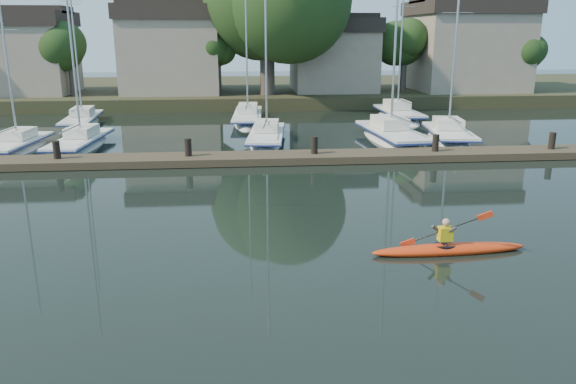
{
  "coord_description": "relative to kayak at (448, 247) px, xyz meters",
  "views": [
    {
      "loc": [
        -0.77,
        -12.28,
        5.98
      ],
      "look_at": [
        0.82,
        4.45,
        1.2
      ],
      "focal_mm": 35.0,
      "sensor_mm": 36.0,
      "label": 1
    }
  ],
  "objects": [
    {
      "name": "sailboat_7",
      "position": [
        5.88,
        25.34,
        -0.37
      ],
      "size": [
        2.23,
        8.34,
        13.43
      ],
      "rotation": [
        0.0,
        0.0,
        0.01
      ],
      "color": "silver",
      "rests_on": "ground"
    },
    {
      "name": "sailboat_1",
      "position": [
        -14.24,
        16.44,
        -0.35
      ],
      "size": [
        2.57,
        7.94,
        12.77
      ],
      "rotation": [
        0.0,
        0.0,
        -0.08
      ],
      "color": "silver",
      "rests_on": "ground"
    },
    {
      "name": "shore",
      "position": [
        -3.51,
        38.32,
        3.05
      ],
      "size": [
        90.0,
        25.25,
        12.75
      ],
      "color": "#2A371B",
      "rests_on": "ground"
    },
    {
      "name": "sailboat_3",
      "position": [
        3.03,
        16.72,
        -0.39
      ],
      "size": [
        3.0,
        9.01,
        14.28
      ],
      "rotation": [
        0.0,
        0.0,
        0.08
      ],
      "color": "silver",
      "rests_on": "ground"
    },
    {
      "name": "sailboat_0",
      "position": [
        -17.38,
        16.01,
        -0.35
      ],
      "size": [
        2.51,
        6.9,
        10.72
      ],
      "rotation": [
        0.0,
        0.0,
        -0.09
      ],
      "color": "silver",
      "rests_on": "ground"
    },
    {
      "name": "ground",
      "position": [
        -5.12,
        -1.97,
        -0.17
      ],
      "size": [
        160.0,
        160.0,
        0.0
      ],
      "primitive_type": "plane",
      "color": "black",
      "rests_on": "ground"
    },
    {
      "name": "sailboat_4",
      "position": [
        6.34,
        16.61,
        -0.37
      ],
      "size": [
        3.24,
        7.49,
        12.31
      ],
      "rotation": [
        0.0,
        0.0,
        -0.15
      ],
      "color": "silver",
      "rests_on": "ground"
    },
    {
      "name": "sailboat_2",
      "position": [
        -4.12,
        17.26,
        -0.35
      ],
      "size": [
        2.86,
        8.46,
        13.74
      ],
      "rotation": [
        0.0,
        0.0,
        -0.11
      ],
      "color": "silver",
      "rests_on": "ground"
    },
    {
      "name": "sailboat_6",
      "position": [
        -4.99,
        25.11,
        -0.35
      ],
      "size": [
        2.53,
        9.52,
        14.97
      ],
      "rotation": [
        0.0,
        0.0,
        -0.06
      ],
      "color": "silver",
      "rests_on": "ground"
    },
    {
      "name": "kayak",
      "position": [
        0.0,
        0.0,
        0.0
      ],
      "size": [
        4.5,
        0.88,
        1.44
      ],
      "rotation": [
        0.0,
        0.0,
        0.03
      ],
      "color": "red",
      "rests_on": "ground"
    },
    {
      "name": "dock",
      "position": [
        -5.12,
        12.03,
        0.03
      ],
      "size": [
        34.0,
        2.0,
        1.8
      ],
      "color": "#443A27",
      "rests_on": "ground"
    },
    {
      "name": "sailboat_5",
      "position": [
        -16.2,
        24.67,
        -0.34
      ],
      "size": [
        2.45,
        8.35,
        13.65
      ],
      "rotation": [
        0.0,
        0.0,
        0.06
      ],
      "color": "silver",
      "rests_on": "ground"
    }
  ]
}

